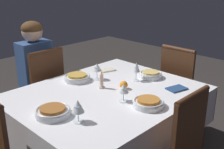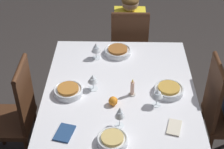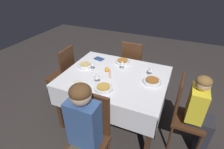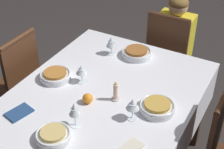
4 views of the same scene
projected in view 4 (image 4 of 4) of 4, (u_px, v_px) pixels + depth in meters
The scene contains 16 objects.
dining_table at pixel (106, 104), 2.25m from camera, with size 1.39×1.11×0.78m.
chair_west at pixel (169, 59), 2.98m from camera, with size 0.38×0.38×0.99m.
chair_south at pixel (16, 86), 2.66m from camera, with size 0.38×0.38×0.99m.
person_child_yellow at pixel (176, 46), 3.06m from camera, with size 0.33×0.30×1.07m.
bowl_north at pixel (157, 106), 2.04m from camera, with size 0.22×0.22×0.06m.
wine_glass_north at pixel (133, 105), 1.94m from camera, with size 0.08×0.08×0.14m.
bowl_west at pixel (136, 53), 2.55m from camera, with size 0.23×0.23×0.06m.
wine_glass_west at pixel (111, 42), 2.53m from camera, with size 0.08×0.08×0.15m.
bowl_east at pixel (53, 135), 1.85m from camera, with size 0.19×0.19×0.06m.
wine_glass_east at pixel (74, 110), 1.89m from camera, with size 0.06×0.06×0.16m.
bowl_south at pixel (55, 75), 2.31m from camera, with size 0.21×0.21×0.06m.
wine_glass_south at pixel (82, 70), 2.24m from camera, with size 0.08×0.08×0.13m.
candle_centerpiece at pixel (115, 93), 2.11m from camera, with size 0.05×0.05×0.14m.
orange_fruit at pixel (88, 98), 2.10m from camera, with size 0.06×0.06×0.06m, color orange.
napkin_red_folded at pixel (130, 148), 1.80m from camera, with size 0.16×0.12×0.01m.
napkin_spare_side at pixel (19, 113), 2.03m from camera, with size 0.17×0.14×0.01m.
Camera 4 is at (1.50, 0.87, 2.13)m, focal length 55.00 mm.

